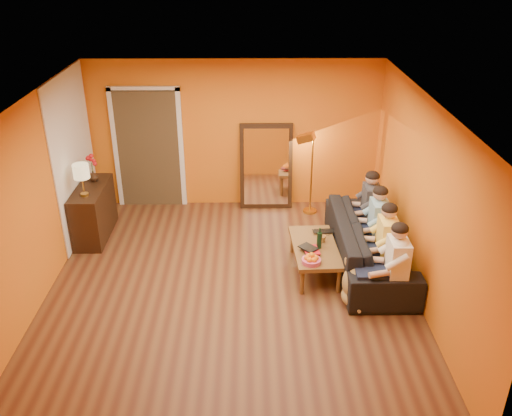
{
  "coord_description": "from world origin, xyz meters",
  "views": [
    {
      "loc": [
        0.28,
        -6.2,
        4.33
      ],
      "look_at": [
        0.35,
        0.5,
        1.0
      ],
      "focal_mm": 38.0,
      "sensor_mm": 36.0,
      "label": 1
    }
  ],
  "objects_px": {
    "dog": "(356,280)",
    "person_mid_right": "(378,225)",
    "sideboard": "(94,212)",
    "laptop": "(325,233)",
    "mirror_frame": "(266,166)",
    "person_far_right": "(371,208)",
    "vase": "(93,176)",
    "coffee_table": "(314,258)",
    "floor_lamp": "(311,174)",
    "sofa": "(369,243)",
    "person_mid_left": "(387,244)",
    "tumbler": "(323,239)",
    "person_far_left": "(397,266)",
    "table_lamp": "(82,180)",
    "wine_bottle": "(319,238)"
  },
  "relations": [
    {
      "from": "mirror_frame",
      "to": "person_mid_left",
      "type": "height_order",
      "value": "mirror_frame"
    },
    {
      "from": "person_mid_left",
      "to": "person_mid_right",
      "type": "bearing_deg",
      "value": 90.0
    },
    {
      "from": "table_lamp",
      "to": "coffee_table",
      "type": "xyz_separation_m",
      "value": [
        3.43,
        -0.8,
        -0.9
      ]
    },
    {
      "from": "person_far_right",
      "to": "vase",
      "type": "xyz_separation_m",
      "value": [
        -4.37,
        0.54,
        0.32
      ]
    },
    {
      "from": "person_far_left",
      "to": "vase",
      "type": "height_order",
      "value": "person_far_left"
    },
    {
      "from": "dog",
      "to": "person_far_right",
      "type": "distance_m",
      "value": 1.66
    },
    {
      "from": "dog",
      "to": "person_mid_right",
      "type": "relative_size",
      "value": 0.57
    },
    {
      "from": "mirror_frame",
      "to": "wine_bottle",
      "type": "bearing_deg",
      "value": -72.85
    },
    {
      "from": "person_far_left",
      "to": "person_mid_right",
      "type": "bearing_deg",
      "value": 90.0
    },
    {
      "from": "sofa",
      "to": "person_mid_left",
      "type": "xyz_separation_m",
      "value": [
        0.13,
        -0.45,
        0.25
      ]
    },
    {
      "from": "coffee_table",
      "to": "tumbler",
      "type": "distance_m",
      "value": 0.31
    },
    {
      "from": "wine_bottle",
      "to": "vase",
      "type": "xyz_separation_m",
      "value": [
        -3.48,
        1.4,
        0.36
      ]
    },
    {
      "from": "sideboard",
      "to": "laptop",
      "type": "xyz_separation_m",
      "value": [
        3.61,
        -0.75,
        0.01
      ]
    },
    {
      "from": "mirror_frame",
      "to": "table_lamp",
      "type": "distance_m",
      "value": 3.13
    },
    {
      "from": "sofa",
      "to": "person_far_right",
      "type": "height_order",
      "value": "person_far_right"
    },
    {
      "from": "laptop",
      "to": "vase",
      "type": "relative_size",
      "value": 1.97
    },
    {
      "from": "mirror_frame",
      "to": "dog",
      "type": "relative_size",
      "value": 2.18
    },
    {
      "from": "person_far_right",
      "to": "person_mid_right",
      "type": "bearing_deg",
      "value": -90.0
    },
    {
      "from": "mirror_frame",
      "to": "vase",
      "type": "xyz_separation_m",
      "value": [
        -2.79,
        -0.83,
        0.17
      ]
    },
    {
      "from": "mirror_frame",
      "to": "laptop",
      "type": "xyz_separation_m",
      "value": [
        0.82,
        -1.83,
        -0.33
      ]
    },
    {
      "from": "person_mid_left",
      "to": "vase",
      "type": "relative_size",
      "value": 7.21
    },
    {
      "from": "person_far_left",
      "to": "vase",
      "type": "xyz_separation_m",
      "value": [
        -4.37,
        2.19,
        0.32
      ]
    },
    {
      "from": "mirror_frame",
      "to": "laptop",
      "type": "relative_size",
      "value": 4.55
    },
    {
      "from": "sofa",
      "to": "person_far_right",
      "type": "xyz_separation_m",
      "value": [
        0.13,
        0.65,
        0.25
      ]
    },
    {
      "from": "sideboard",
      "to": "coffee_table",
      "type": "xyz_separation_m",
      "value": [
        3.43,
        -1.1,
        -0.21
      ]
    },
    {
      "from": "person_far_left",
      "to": "coffee_table",
      "type": "bearing_deg",
      "value": 138.44
    },
    {
      "from": "mirror_frame",
      "to": "tumbler",
      "type": "bearing_deg",
      "value": -69.8
    },
    {
      "from": "person_mid_left",
      "to": "floor_lamp",
      "type": "bearing_deg",
      "value": 110.29
    },
    {
      "from": "person_far_left",
      "to": "person_mid_right",
      "type": "relative_size",
      "value": 1.0
    },
    {
      "from": "person_mid_right",
      "to": "tumbler",
      "type": "distance_m",
      "value": 0.85
    },
    {
      "from": "sofa",
      "to": "coffee_table",
      "type": "xyz_separation_m",
      "value": [
        -0.81,
        -0.17,
        -0.15
      ]
    },
    {
      "from": "table_lamp",
      "to": "dog",
      "type": "distance_m",
      "value": 4.26
    },
    {
      "from": "floor_lamp",
      "to": "tumbler",
      "type": "height_order",
      "value": "floor_lamp"
    },
    {
      "from": "sideboard",
      "to": "person_far_right",
      "type": "xyz_separation_m",
      "value": [
        4.37,
        -0.29,
        0.18
      ]
    },
    {
      "from": "mirror_frame",
      "to": "tumbler",
      "type": "height_order",
      "value": "mirror_frame"
    },
    {
      "from": "mirror_frame",
      "to": "person_far_left",
      "type": "xyz_separation_m",
      "value": [
        1.58,
        -3.02,
        -0.15
      ]
    },
    {
      "from": "dog",
      "to": "vase",
      "type": "xyz_separation_m",
      "value": [
        -3.89,
        2.11,
        0.59
      ]
    },
    {
      "from": "wine_bottle",
      "to": "tumbler",
      "type": "distance_m",
      "value": 0.21
    },
    {
      "from": "dog",
      "to": "person_mid_right",
      "type": "distance_m",
      "value": 1.16
    },
    {
      "from": "laptop",
      "to": "person_mid_right",
      "type": "bearing_deg",
      "value": -10.93
    },
    {
      "from": "mirror_frame",
      "to": "floor_lamp",
      "type": "xyz_separation_m",
      "value": [
        0.77,
        -0.28,
        -0.04
      ]
    },
    {
      "from": "mirror_frame",
      "to": "person_mid_right",
      "type": "xyz_separation_m",
      "value": [
        1.58,
        -1.92,
        -0.15
      ]
    },
    {
      "from": "table_lamp",
      "to": "person_far_right",
      "type": "bearing_deg",
      "value": 0.17
    },
    {
      "from": "tumbler",
      "to": "laptop",
      "type": "height_order",
      "value": "tumbler"
    },
    {
      "from": "sideboard",
      "to": "person_mid_left",
      "type": "distance_m",
      "value": 4.59
    },
    {
      "from": "coffee_table",
      "to": "person_mid_right",
      "type": "xyz_separation_m",
      "value": [
        0.94,
        0.27,
        0.4
      ]
    },
    {
      "from": "person_far_left",
      "to": "laptop",
      "type": "bearing_deg",
      "value": 122.72
    },
    {
      "from": "person_mid_right",
      "to": "coffee_table",
      "type": "bearing_deg",
      "value": -164.21
    },
    {
      "from": "floor_lamp",
      "to": "wine_bottle",
      "type": "bearing_deg",
      "value": -73.3
    },
    {
      "from": "tumbler",
      "to": "person_mid_right",
      "type": "bearing_deg",
      "value": 10.09
    }
  ]
}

